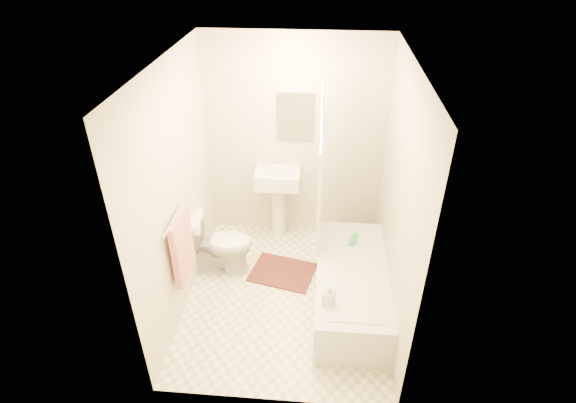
# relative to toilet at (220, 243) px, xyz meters

# --- Properties ---
(floor) EXTENTS (2.40, 2.40, 0.00)m
(floor) POSITION_rel_toilet_xyz_m (0.75, -0.37, -0.35)
(floor) COLOR beige
(floor) RESTS_ON ground
(ceiling) EXTENTS (2.40, 2.40, 0.00)m
(ceiling) POSITION_rel_toilet_xyz_m (0.75, -0.37, 2.05)
(ceiling) COLOR white
(ceiling) RESTS_ON ground
(wall_back) EXTENTS (2.00, 0.02, 2.40)m
(wall_back) POSITION_rel_toilet_xyz_m (0.75, 0.83, 0.85)
(wall_back) COLOR beige
(wall_back) RESTS_ON ground
(wall_left) EXTENTS (0.02, 2.40, 2.40)m
(wall_left) POSITION_rel_toilet_xyz_m (-0.25, -0.37, 0.85)
(wall_left) COLOR beige
(wall_left) RESTS_ON ground
(wall_right) EXTENTS (0.02, 2.40, 2.40)m
(wall_right) POSITION_rel_toilet_xyz_m (1.75, -0.37, 0.85)
(wall_right) COLOR beige
(wall_right) RESTS_ON ground
(mirror) EXTENTS (0.40, 0.03, 0.55)m
(mirror) POSITION_rel_toilet_xyz_m (0.75, 0.81, 1.15)
(mirror) COLOR white
(mirror) RESTS_ON wall_back
(curtain_rod) EXTENTS (0.03, 1.70, 0.03)m
(curtain_rod) POSITION_rel_toilet_xyz_m (1.05, -0.27, 1.65)
(curtain_rod) COLOR silver
(curtain_rod) RESTS_ON wall_back
(shower_curtain) EXTENTS (0.04, 0.80, 1.55)m
(shower_curtain) POSITION_rel_toilet_xyz_m (1.05, 0.13, 0.87)
(shower_curtain) COLOR silver
(shower_curtain) RESTS_ON curtain_rod
(towel_bar) EXTENTS (0.02, 0.60, 0.02)m
(towel_bar) POSITION_rel_toilet_xyz_m (-0.21, -0.62, 0.75)
(towel_bar) COLOR silver
(towel_bar) RESTS_ON wall_left
(towel) EXTENTS (0.06, 0.45, 0.66)m
(towel) POSITION_rel_toilet_xyz_m (-0.18, -0.62, 0.43)
(towel) COLOR #CC7266
(towel) RESTS_ON towel_bar
(toilet_paper) EXTENTS (0.11, 0.12, 0.12)m
(toilet_paper) POSITION_rel_toilet_xyz_m (-0.18, -0.25, 0.35)
(toilet_paper) COLOR white
(toilet_paper) RESTS_ON wall_left
(toilet) EXTENTS (0.72, 0.42, 0.69)m
(toilet) POSITION_rel_toilet_xyz_m (0.00, 0.00, 0.00)
(toilet) COLOR white
(toilet) RESTS_ON floor
(sink) EXTENTS (0.51, 0.41, 0.99)m
(sink) POSITION_rel_toilet_xyz_m (0.56, 0.69, 0.15)
(sink) COLOR silver
(sink) RESTS_ON floor
(bathtub) EXTENTS (0.69, 1.58, 0.44)m
(bathtub) POSITION_rel_toilet_xyz_m (1.40, -0.42, -0.12)
(bathtub) COLOR silver
(bathtub) RESTS_ON floor
(bath_mat) EXTENTS (0.76, 0.64, 0.02)m
(bath_mat) POSITION_rel_toilet_xyz_m (0.68, -0.03, -0.33)
(bath_mat) COLOR #553025
(bath_mat) RESTS_ON floor
(soap_bottle) EXTENTS (0.13, 0.13, 0.21)m
(soap_bottle) POSITION_rel_toilet_xyz_m (1.17, -0.90, 0.20)
(soap_bottle) COLOR silver
(soap_bottle) RESTS_ON bathtub
(scrub_brush) EXTENTS (0.12, 0.21, 0.04)m
(scrub_brush) POSITION_rel_toilet_xyz_m (1.43, 0.03, 0.12)
(scrub_brush) COLOR green
(scrub_brush) RESTS_ON bathtub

